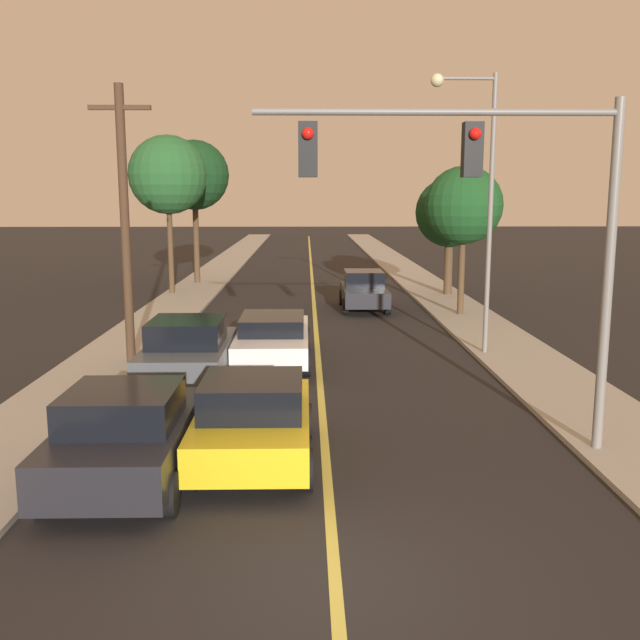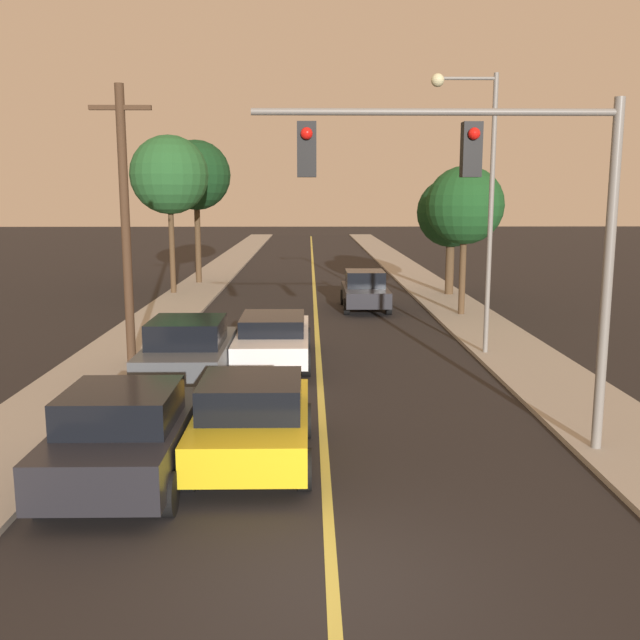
% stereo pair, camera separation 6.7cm
% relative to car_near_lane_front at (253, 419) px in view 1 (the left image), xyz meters
% --- Properties ---
extents(ground_plane, '(200.00, 200.00, 0.00)m').
position_rel_car_near_lane_front_xyz_m(ground_plane, '(1.26, -3.99, -0.78)').
color(ground_plane, black).
extents(road_surface, '(8.99, 80.00, 0.01)m').
position_rel_car_near_lane_front_xyz_m(road_surface, '(1.26, 32.01, -0.78)').
color(road_surface, black).
rests_on(road_surface, ground).
extents(sidewalk_left, '(2.50, 80.00, 0.12)m').
position_rel_car_near_lane_front_xyz_m(sidewalk_left, '(-4.49, 32.01, -0.72)').
color(sidewalk_left, '#9E998E').
rests_on(sidewalk_left, ground).
extents(sidewalk_right, '(2.50, 80.00, 0.12)m').
position_rel_car_near_lane_front_xyz_m(sidewalk_right, '(7.00, 32.01, -0.72)').
color(sidewalk_right, '#9E998E').
rests_on(sidewalk_right, ground).
extents(car_near_lane_front, '(2.05, 3.99, 1.53)m').
position_rel_car_near_lane_front_xyz_m(car_near_lane_front, '(0.00, 0.00, 0.00)').
color(car_near_lane_front, gold).
rests_on(car_near_lane_front, ground).
extents(car_near_lane_second, '(2.06, 4.89, 1.37)m').
position_rel_car_near_lane_front_xyz_m(car_near_lane_second, '(0.00, 7.47, -0.04)').
color(car_near_lane_second, white).
rests_on(car_near_lane_second, ground).
extents(car_outer_lane_front, '(2.05, 4.00, 1.60)m').
position_rel_car_near_lane_front_xyz_m(car_outer_lane_front, '(-1.98, -0.88, 0.03)').
color(car_outer_lane_front, black).
rests_on(car_outer_lane_front, ground).
extents(car_outer_lane_second, '(2.09, 4.28, 1.64)m').
position_rel_car_near_lane_front_xyz_m(car_outer_lane_second, '(-1.98, 5.30, 0.04)').
color(car_outer_lane_second, '#474C51').
rests_on(car_outer_lane_second, ground).
extents(car_far_oncoming, '(1.88, 4.15, 1.58)m').
position_rel_car_near_lane_front_xyz_m(car_far_oncoming, '(3.28, 16.91, 0.01)').
color(car_far_oncoming, black).
rests_on(car_far_oncoming, ground).
extents(traffic_signal_mast, '(6.20, 0.42, 6.09)m').
position_rel_car_near_lane_front_xyz_m(traffic_signal_mast, '(4.11, 0.31, 3.76)').
color(traffic_signal_mast, slate).
rests_on(traffic_signal_mast, ground).
extents(streetlamp_right, '(1.85, 0.36, 7.76)m').
position_rel_car_near_lane_front_xyz_m(streetlamp_right, '(5.70, 8.26, 4.26)').
color(streetlamp_right, slate).
rests_on(streetlamp_right, ground).
extents(utility_pole_left, '(1.60, 0.24, 7.29)m').
position_rel_car_near_lane_front_xyz_m(utility_pole_left, '(-3.84, 7.11, 3.14)').
color(utility_pole_left, '#422D1E').
rests_on(utility_pole_left, ground).
extents(tree_left_near, '(3.57, 3.57, 7.19)m').
position_rel_car_near_lane_front_xyz_m(tree_left_near, '(-5.35, 21.30, 4.73)').
color(tree_left_near, '#4C3823').
rests_on(tree_left_near, ground).
extents(tree_left_far, '(3.53, 3.53, 7.27)m').
position_rel_car_near_lane_front_xyz_m(tree_left_far, '(-4.76, 25.29, 4.82)').
color(tree_left_far, '#4C3823').
rests_on(tree_left_far, ground).
extents(tree_right_near, '(2.92, 2.92, 5.58)m').
position_rel_car_near_lane_front_xyz_m(tree_right_near, '(6.83, 15.03, 3.44)').
color(tree_right_near, '#4C3823').
rests_on(tree_right_near, ground).
extents(tree_right_far, '(3.13, 3.13, 5.29)m').
position_rel_car_near_lane_front_xyz_m(tree_right_far, '(7.45, 20.61, 3.03)').
color(tree_right_far, '#4C3823').
rests_on(tree_right_far, ground).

